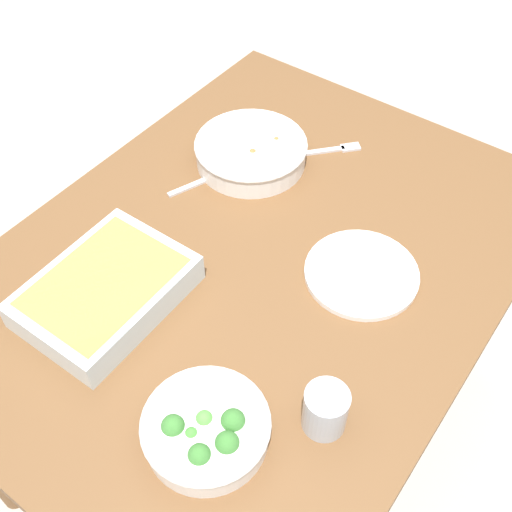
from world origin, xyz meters
TOP-DOWN VIEW (x-y plane):
  - ground_plane at (0.00, 0.00)m, footprint 6.00×6.00m
  - dining_table at (0.00, 0.00)m, footprint 1.20×0.90m
  - stew_bowl at (-0.22, -0.18)m, footprint 0.25×0.25m
  - broccoli_bowl at (0.35, 0.16)m, footprint 0.20×0.20m
  - baking_dish at (0.25, -0.15)m, footprint 0.30×0.22m
  - drink_cup at (0.22, 0.30)m, footprint 0.07×0.07m
  - side_plate at (-0.08, 0.19)m, footprint 0.22×0.22m
  - spoon_by_stew at (-0.13, -0.21)m, footprint 0.17×0.08m
  - spoon_by_broccoli at (0.31, 0.18)m, footprint 0.17×0.09m
  - fork_on_table at (-0.36, -0.05)m, footprint 0.14×0.13m

SIDE VIEW (x-z plane):
  - ground_plane at x=0.00m, z-range 0.00..0.00m
  - dining_table at x=0.00m, z-range 0.28..1.02m
  - fork_on_table at x=-0.36m, z-range 0.74..0.75m
  - spoon_by_stew at x=-0.13m, z-range 0.74..0.75m
  - spoon_by_broccoli at x=0.31m, z-range 0.74..0.75m
  - side_plate at x=-0.08m, z-range 0.74..0.75m
  - broccoli_bowl at x=0.35m, z-range 0.74..0.80m
  - stew_bowl at x=-0.22m, z-range 0.74..0.80m
  - baking_dish at x=0.25m, z-range 0.74..0.80m
  - drink_cup at x=0.22m, z-range 0.74..0.82m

